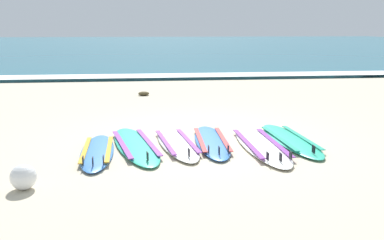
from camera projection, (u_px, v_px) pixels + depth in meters
name	position (u px, v px, depth m)	size (l,w,h in m)	color
ground_plane	(199.00, 139.00, 6.96)	(80.00, 80.00, 0.00)	#C1B599
sea	(153.00, 44.00, 43.61)	(80.00, 60.00, 0.10)	#23667A
wave_foam_strip	(170.00, 77.00, 15.16)	(80.00, 1.33, 0.11)	white
surfboard_0	(97.00, 151.00, 6.16)	(0.55, 1.92, 0.18)	#3875CC
surfboard_1	(135.00, 145.00, 6.50)	(1.03, 2.36, 0.18)	#2DB793
surfboard_2	(177.00, 143.00, 6.60)	(0.79, 2.11, 0.18)	white
surfboard_3	(212.00, 141.00, 6.71)	(0.57, 2.08, 0.18)	#3875CC
surfboard_4	(261.00, 145.00, 6.52)	(0.64, 2.37, 0.18)	white
surfboard_5	(290.00, 140.00, 6.81)	(0.66, 2.20, 0.18)	#2DB793
beach_ball	(23.00, 177.00, 4.79)	(0.30, 0.30, 0.30)	white
seaweed_clump_near_shoreline	(144.00, 94.00, 11.39)	(0.30, 0.24, 0.11)	#4C4228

